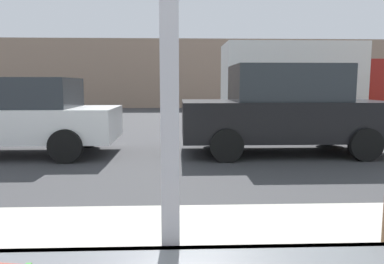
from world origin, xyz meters
TOP-DOWN VIEW (x-y plane):
  - ground_plane at (0.00, 8.00)m, footprint 60.00×60.00m
  - building_facade_far at (0.00, 23.05)m, footprint 28.00×1.20m
  - parked_car_white at (-3.35, 6.81)m, footprint 4.27×1.93m
  - parked_car_black at (2.29, 6.81)m, footprint 4.32×2.02m
  - box_truck at (4.91, 12.68)m, footprint 6.64×2.44m

SIDE VIEW (x-z plane):
  - ground_plane at x=0.00m, z-range 0.00..0.00m
  - parked_car_white at x=-3.35m, z-range 0.02..1.62m
  - parked_car_black at x=2.29m, z-range 0.00..1.87m
  - box_truck at x=4.91m, z-range 0.13..3.08m
  - building_facade_far at x=0.00m, z-range 0.00..4.32m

